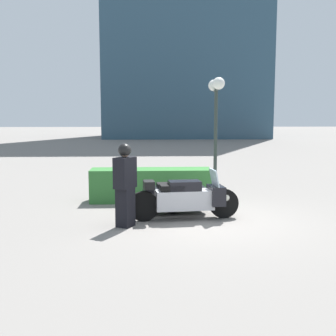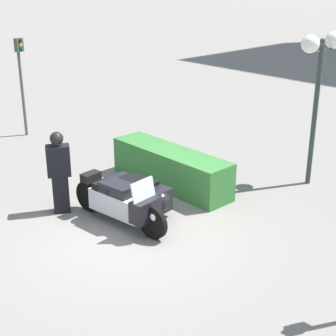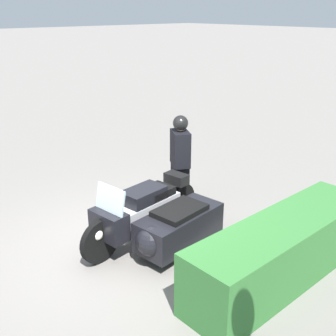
# 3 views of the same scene
# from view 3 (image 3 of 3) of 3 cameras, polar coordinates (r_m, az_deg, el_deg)

# --- Properties ---
(ground_plane) EXTENTS (160.00, 160.00, 0.00)m
(ground_plane) POSITION_cam_3_polar(r_m,az_deg,el_deg) (7.10, -6.80, -10.51)
(ground_plane) COLOR slate
(police_motorcycle) EXTENTS (2.59, 1.37, 1.17)m
(police_motorcycle) POSITION_cam_3_polar(r_m,az_deg,el_deg) (6.84, -1.33, -7.06)
(police_motorcycle) COLOR black
(police_motorcycle) RESTS_ON ground
(officer_rider) EXTENTS (0.51, 0.58, 1.82)m
(officer_rider) POSITION_cam_3_polar(r_m,az_deg,el_deg) (8.07, 1.66, 1.18)
(officer_rider) COLOR black
(officer_rider) RESTS_ON ground
(hedge_bush_curbside) EXTENTS (3.40, 0.87, 0.92)m
(hedge_bush_curbside) POSITION_cam_3_polar(r_m,az_deg,el_deg) (6.30, 15.26, -10.70)
(hedge_bush_curbside) COLOR #337033
(hedge_bush_curbside) RESTS_ON ground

